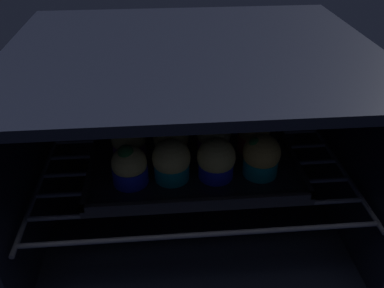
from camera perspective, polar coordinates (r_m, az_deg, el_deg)
name	(u,v)px	position (r cm, az deg, el deg)	size (l,w,h in cm)	color
oven_cavity	(190,132)	(75.32, -0.26, 1.70)	(59.00, 47.00, 37.00)	black
oven_rack	(192,160)	(73.71, 0.01, -2.29)	(54.80, 42.00, 0.80)	#444756
baking_tray	(192,154)	(73.19, 0.00, -1.54)	(36.86, 29.42, 2.20)	black
muffin_row0_col0	(129,166)	(64.82, -9.11, -3.21)	(5.93, 5.93, 7.54)	#1928B7
muffin_row0_col1	(171,161)	(64.88, -3.01, -2.50)	(6.43, 6.43, 7.33)	#0C8C84
muffin_row0_col2	(216,160)	(65.35, 3.53, -2.32)	(6.50, 6.50, 7.25)	#1928B7
muffin_row0_col3	(261,156)	(66.71, 10.03, -1.76)	(6.37, 6.37, 7.49)	#0C8C84
muffin_row1_col0	(129,141)	(71.15, -9.23, 0.45)	(6.18, 6.18, 6.94)	#7A238C
muffin_row1_col1	(171,139)	(70.71, -3.06, 0.71)	(6.47, 6.47, 7.09)	red
muffin_row1_col2	(214,136)	(71.24, 3.19, 1.17)	(6.24, 6.24, 7.37)	#7A238C
muffin_row1_col3	(253,134)	(73.13, 8.93, 1.48)	(5.93, 5.93, 7.31)	red
muffin_row2_col0	(131,120)	(77.54, -8.92, 3.43)	(6.04, 6.04, 6.94)	#1928B7
muffin_row2_col1	(171,118)	(77.62, -3.01, 3.78)	(6.13, 6.13, 7.06)	#1928B7
muffin_row2_col2	(209,116)	(77.72, 2.56, 4.03)	(6.37, 6.37, 7.13)	#1928B7
muffin_row2_col3	(246,116)	(78.91, 7.83, 4.08)	(6.10, 6.10, 6.85)	#1928B7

